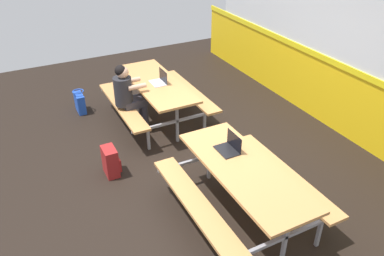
# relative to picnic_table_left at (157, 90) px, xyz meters

# --- Properties ---
(ground_plane) EXTENTS (10.00, 10.00, 0.02)m
(ground_plane) POSITION_rel_picnic_table_left_xyz_m (1.38, -0.03, -0.59)
(ground_plane) COLOR black
(accent_backdrop) EXTENTS (8.00, 0.14, 2.60)m
(accent_backdrop) POSITION_rel_picnic_table_left_xyz_m (1.38, 2.64, 0.67)
(accent_backdrop) COLOR yellow
(accent_backdrop) RESTS_ON ground
(picnic_table_left) EXTENTS (2.03, 1.55, 0.74)m
(picnic_table_left) POSITION_rel_picnic_table_left_xyz_m (0.00, 0.00, 0.00)
(picnic_table_left) COLOR tan
(picnic_table_left) RESTS_ON ground
(picnic_table_right) EXTENTS (2.03, 1.55, 0.74)m
(picnic_table_right) POSITION_rel_picnic_table_left_xyz_m (2.76, -0.01, 0.00)
(picnic_table_right) COLOR tan
(picnic_table_right) RESTS_ON ground
(student_nearer) EXTENTS (0.36, 0.53, 1.21)m
(student_nearer) POSITION_rel_picnic_table_left_xyz_m (0.12, -0.56, 0.13)
(student_nearer) COLOR #2D2D38
(student_nearer) RESTS_ON ground
(laptop_silver) EXTENTS (0.32, 0.22, 0.22)m
(laptop_silver) POSITION_rel_picnic_table_left_xyz_m (0.07, 0.04, 0.21)
(laptop_silver) COLOR silver
(laptop_silver) RESTS_ON picnic_table_left
(laptop_dark) EXTENTS (0.32, 0.22, 0.22)m
(laptop_dark) POSITION_rel_picnic_table_left_xyz_m (2.36, 0.02, 0.21)
(laptop_dark) COLOR black
(laptop_dark) RESTS_ON picnic_table_right
(backpack_dark) EXTENTS (0.30, 0.22, 0.44)m
(backpack_dark) POSITION_rel_picnic_table_left_xyz_m (1.19, -1.23, -0.36)
(backpack_dark) COLOR maroon
(backpack_dark) RESTS_ON ground
(tote_bag_bright) EXTENTS (0.34, 0.21, 0.43)m
(tote_bag_bright) POSITION_rel_picnic_table_left_xyz_m (-0.93, -1.19, -0.38)
(tote_bag_bright) COLOR #1E47B2
(tote_bag_bright) RESTS_ON ground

